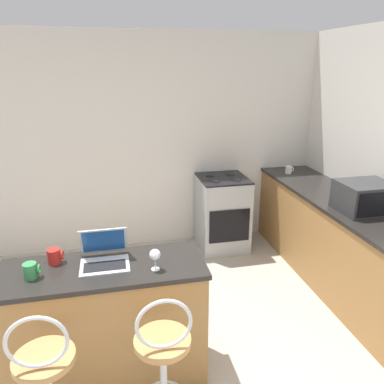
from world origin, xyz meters
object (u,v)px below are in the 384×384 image
bar_stool_far (164,369)px  mug_red (54,256)px  wine_glass_tall (155,255)px  laptop (104,254)px  stove_range (222,213)px  microwave (365,197)px  mug_green (31,271)px  mug_white (289,170)px

bar_stool_far → mug_red: (-0.65, 0.65, 0.49)m
wine_glass_tall → laptop: bearing=152.0°
mug_red → stove_range: bearing=44.9°
wine_glass_tall → mug_red: bearing=160.3°
bar_stool_far → wine_glass_tall: bearing=87.8°
stove_range → mug_red: bearing=-135.1°
wine_glass_tall → stove_range: bearing=61.5°
microwave → mug_red: 2.72m
laptop → mug_green: bearing=-166.9°
laptop → wine_glass_tall: laptop is taller
microwave → stove_range: 1.74m
mug_white → mug_green: size_ratio=0.93×
stove_range → mug_white: size_ratio=9.63×
stove_range → mug_green: (-1.85, -1.89, 0.51)m
laptop → mug_red: laptop is taller
microwave → stove_range: (-0.96, 1.32, -0.60)m
mug_white → wine_glass_tall: (-1.92, -1.96, 0.06)m
laptop → mug_white: 2.87m
laptop → stove_range: 2.32m
laptop → mug_white: size_ratio=3.38×
laptop → mug_red: bearing=169.4°
laptop → stove_range: bearing=52.0°
mug_red → microwave: bearing=8.5°
bar_stool_far → wine_glass_tall: (0.02, 0.41, 0.55)m
bar_stool_far → mug_white: size_ratio=10.60×
mug_green → wine_glass_tall: bearing=-5.0°
microwave → mug_white: 1.33m
bar_stool_far → mug_green: size_ratio=9.86×
stove_range → mug_red: (-1.73, -1.72, 0.51)m
bar_stool_far → mug_red: bearing=134.8°
mug_green → laptop: bearing=13.1°
stove_range → mug_green: mug_green is taller
microwave → mug_green: bearing=-168.6°
mug_green → mug_red: size_ratio=0.98×
wine_glass_tall → mug_red: (-0.66, 0.24, -0.06)m
microwave → mug_red: (-2.69, -0.40, -0.09)m
microwave → wine_glass_tall: bearing=-162.5°
microwave → mug_green: microwave is taller
mug_white → wine_glass_tall: size_ratio=0.65×
laptop → stove_range: laptop is taller
bar_stool_far → laptop: (-0.31, 0.59, 0.50)m
stove_range → microwave: bearing=-54.1°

